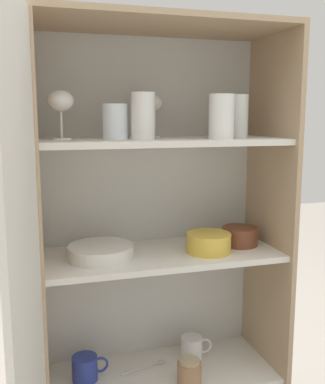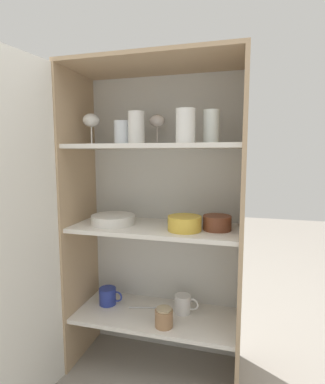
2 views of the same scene
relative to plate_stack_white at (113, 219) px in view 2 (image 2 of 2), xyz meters
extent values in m
cube|color=silver|center=(0.21, 0.19, -0.02)|extent=(0.83, 0.02, 1.46)
cube|color=tan|center=(-0.19, 0.01, -0.02)|extent=(0.02, 0.37, 1.46)
cube|color=tan|center=(0.62, 0.01, -0.02)|extent=(0.02, 0.37, 1.46)
cube|color=tan|center=(0.21, 0.01, 0.72)|extent=(0.83, 0.37, 0.02)
cube|color=silver|center=(0.21, 0.01, -0.48)|extent=(0.79, 0.33, 0.02)
cube|color=silver|center=(0.21, 0.01, -0.03)|extent=(0.79, 0.33, 0.02)
cube|color=silver|center=(0.21, 0.01, 0.36)|extent=(0.79, 0.33, 0.02)
cube|color=silver|center=(-0.23, -0.38, -0.02)|extent=(0.08, 0.41, 1.46)
cylinder|color=white|center=(0.06, 0.01, 0.42)|extent=(0.08, 0.08, 0.11)
cylinder|color=white|center=(0.47, -0.01, 0.44)|extent=(0.07, 0.07, 0.14)
cylinder|color=white|center=(0.14, -0.03, 0.44)|extent=(0.08, 0.08, 0.15)
cylinder|color=white|center=(0.38, -0.09, 0.44)|extent=(0.08, 0.08, 0.14)
cylinder|color=silver|center=(0.20, 0.09, 0.37)|extent=(0.06, 0.06, 0.01)
cylinder|color=silver|center=(0.20, 0.09, 0.41)|extent=(0.01, 0.01, 0.08)
ellipsoid|color=silver|center=(0.20, 0.09, 0.48)|extent=(0.07, 0.07, 0.06)
cylinder|color=white|center=(-0.11, 0.01, 0.37)|extent=(0.06, 0.06, 0.01)
cylinder|color=white|center=(-0.11, 0.01, 0.41)|extent=(0.01, 0.01, 0.08)
ellipsoid|color=white|center=(-0.11, 0.01, 0.48)|extent=(0.08, 0.08, 0.06)
cylinder|color=silver|center=(0.00, 0.00, -0.02)|extent=(0.21, 0.21, 0.01)
cylinder|color=silver|center=(0.00, 0.00, -0.01)|extent=(0.21, 0.21, 0.01)
cylinder|color=silver|center=(0.00, 0.00, 0.00)|extent=(0.21, 0.21, 0.01)
cylinder|color=silver|center=(0.00, 0.00, 0.01)|extent=(0.21, 0.21, 0.01)
cylinder|color=silver|center=(0.00, 0.00, 0.02)|extent=(0.21, 0.21, 0.01)
cylinder|color=gold|center=(0.36, -0.03, 0.01)|extent=(0.15, 0.15, 0.07)
torus|color=gold|center=(0.36, -0.03, 0.04)|extent=(0.15, 0.15, 0.01)
cylinder|color=brown|center=(0.51, 0.02, 0.01)|extent=(0.13, 0.13, 0.07)
torus|color=brown|center=(0.51, 0.02, 0.04)|extent=(0.13, 0.13, 0.01)
cylinder|color=white|center=(0.34, 0.06, -0.43)|extent=(0.08, 0.08, 0.09)
torus|color=white|center=(0.39, 0.06, -0.42)|extent=(0.06, 0.01, 0.06)
cylinder|color=#283893|center=(-0.06, 0.04, -0.43)|extent=(0.09, 0.09, 0.09)
torus|color=#283893|center=(-0.01, 0.04, -0.42)|extent=(0.06, 0.01, 0.06)
cylinder|color=#99704C|center=(0.28, -0.08, -0.43)|extent=(0.08, 0.08, 0.08)
cylinder|color=tan|center=(0.28, -0.08, -0.39)|extent=(0.07, 0.07, 0.01)
cylinder|color=silver|center=(0.15, 0.05, -0.47)|extent=(0.16, 0.05, 0.01)
ellipsoid|color=silver|center=(0.23, 0.07, -0.46)|extent=(0.04, 0.03, 0.01)
camera|label=1|loc=(-0.20, -1.41, 0.44)|focal=42.00mm
camera|label=2|loc=(0.62, -1.33, 0.32)|focal=28.00mm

